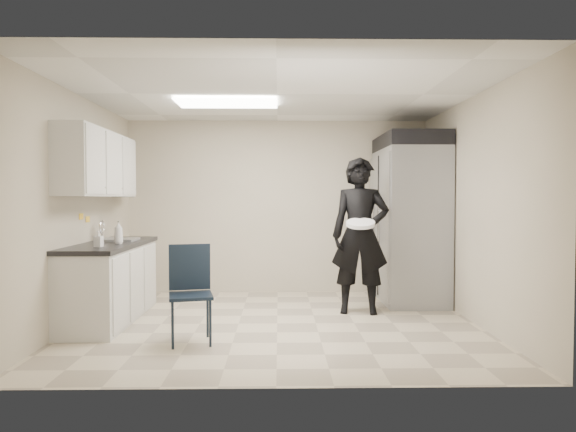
{
  "coord_description": "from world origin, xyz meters",
  "views": [
    {
      "loc": [
        0.02,
        -5.8,
        1.43
      ],
      "look_at": [
        0.13,
        0.2,
        1.22
      ],
      "focal_mm": 32.0,
      "sensor_mm": 36.0,
      "label": 1
    }
  ],
  "objects_px": {
    "commercial_fridge": "(409,225)",
    "lower_counter": "(111,284)",
    "folding_chair": "(191,296)",
    "man_tuxedo": "(360,235)"
  },
  "relations": [
    {
      "from": "commercial_fridge",
      "to": "man_tuxedo",
      "type": "bearing_deg",
      "value": -136.85
    },
    {
      "from": "commercial_fridge",
      "to": "folding_chair",
      "type": "bearing_deg",
      "value": -142.62
    },
    {
      "from": "lower_counter",
      "to": "man_tuxedo",
      "type": "height_order",
      "value": "man_tuxedo"
    },
    {
      "from": "lower_counter",
      "to": "commercial_fridge",
      "type": "xyz_separation_m",
      "value": [
        3.78,
        1.07,
        0.62
      ]
    },
    {
      "from": "lower_counter",
      "to": "commercial_fridge",
      "type": "distance_m",
      "value": 3.98
    },
    {
      "from": "commercial_fridge",
      "to": "lower_counter",
      "type": "bearing_deg",
      "value": -164.12
    },
    {
      "from": "lower_counter",
      "to": "folding_chair",
      "type": "relative_size",
      "value": 2.03
    },
    {
      "from": "folding_chair",
      "to": "man_tuxedo",
      "type": "distance_m",
      "value": 2.33
    },
    {
      "from": "lower_counter",
      "to": "folding_chair",
      "type": "height_order",
      "value": "folding_chair"
    },
    {
      "from": "lower_counter",
      "to": "folding_chair",
      "type": "xyz_separation_m",
      "value": [
        1.1,
        -0.97,
        0.04
      ]
    }
  ]
}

